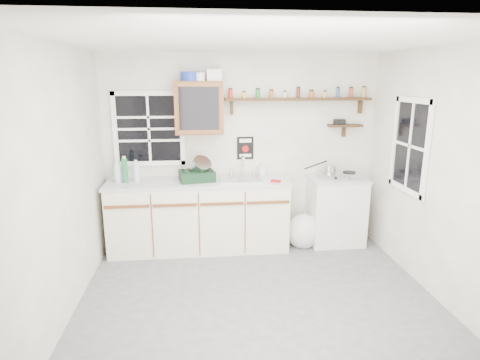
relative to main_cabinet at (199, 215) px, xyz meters
name	(u,v)px	position (x,y,z in m)	size (l,w,h in m)	color
room	(259,179)	(0.58, -1.30, 0.79)	(3.64, 3.24, 2.54)	#4F4F51
main_cabinet	(199,215)	(0.00, 0.00, 0.00)	(2.31, 0.63, 0.92)	beige
right_cabinet	(336,210)	(1.83, 0.03, -0.01)	(0.73, 0.57, 0.91)	silver
sink	(240,179)	(0.54, 0.01, 0.47)	(0.52, 0.44, 0.29)	#B4B4B8
upper_cabinet	(199,108)	(0.03, 0.14, 1.36)	(0.60, 0.32, 0.65)	brown
upper_cabinet_clutter	(199,76)	(0.05, 0.14, 1.75)	(0.50, 0.24, 0.14)	#182E9D
spice_shelf	(299,98)	(1.32, 0.21, 1.47)	(1.91, 0.18, 0.35)	black
secondary_shelf	(343,125)	(1.94, 0.22, 1.12)	(0.45, 0.16, 0.24)	black
warning_sign	(245,148)	(0.63, 0.29, 0.82)	(0.22, 0.02, 0.30)	black
window_back	(149,129)	(-0.62, 0.29, 1.09)	(0.93, 0.03, 0.98)	black
window_right	(410,146)	(2.37, -0.75, 0.99)	(0.03, 0.78, 1.08)	black
water_bottles	(126,171)	(-0.90, 0.03, 0.59)	(0.31, 0.11, 0.33)	silver
dish_rack	(198,173)	(0.00, 0.00, 0.56)	(0.48, 0.39, 0.32)	black
soap_bottle	(261,169)	(0.84, 0.22, 0.55)	(0.08, 0.08, 0.18)	white
rag	(276,181)	(0.97, -0.15, 0.47)	(0.12, 0.10, 0.02)	maroon
hotplate	(339,175)	(1.85, 0.01, 0.48)	(0.57, 0.34, 0.08)	#B4B4B8
saucepan	(329,169)	(1.71, 0.01, 0.57)	(0.37, 0.29, 0.18)	#B4B4B8
trash_bag	(303,231)	(1.37, -0.08, -0.25)	(0.44, 0.39, 0.50)	silver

